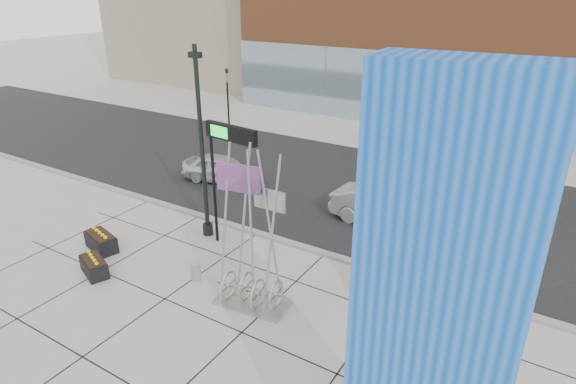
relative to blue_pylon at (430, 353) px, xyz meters
The scene contains 18 objects.
ground 8.64m from the blue_pylon, 151.06° to the left, with size 160.00×160.00×0.00m, color #9E9991.
street_asphalt 15.76m from the blue_pylon, 116.03° to the left, with size 80.00×12.00×0.02m, color black.
curb_edge 10.94m from the blue_pylon, 130.99° to the left, with size 80.00×0.30×0.12m, color gray.
tower_podium 31.26m from the blue_pylon, 100.50° to the left, with size 34.00×10.00×11.00m, color #96532B.
tower_glass_front 26.56m from the blue_pylon, 102.40° to the left, with size 34.00×0.60×5.00m, color #8CA5B2.
blue_pylon is the anchor object (origin of this frame).
lamp_post 12.35m from the blue_pylon, 147.02° to the left, with size 0.47×0.40×7.23m.
public_art_sculpture 7.83m from the blue_pylon, 147.48° to the left, with size 2.37×1.38×5.14m.
concrete_bollard 10.19m from the blue_pylon, 154.72° to the left, with size 0.32×0.32×0.62m, color gray.
overhead_street_sign 11.01m from the blue_pylon, 143.82° to the left, with size 2.23×0.44×4.73m.
round_planter_east 8.05m from the blue_pylon, 105.99° to the left, with size 1.13×1.13×2.82m.
round_planter_mid 7.94m from the blue_pylon, 108.87° to the left, with size 0.99×0.99×2.47m.
round_planter_west 7.25m from the blue_pylon, 115.48° to the left, with size 1.09×1.09×2.72m.
box_planter_north 13.92m from the blue_pylon, 163.93° to the left, with size 1.53×1.03×0.77m.
box_planter_south 12.57m from the blue_pylon, 167.98° to the left, with size 1.40×1.05×0.69m.
car_white_west 17.81m from the blue_pylon, 139.65° to the left, with size 1.59×3.95×1.35m, color silver.
car_silver_mid 12.40m from the blue_pylon, 112.34° to the left, with size 1.66×4.76×1.57m, color #9FA2A7.
traffic_signal 26.50m from the blue_pylon, 134.99° to the left, with size 0.15×0.18×4.10m.
Camera 1 is at (7.85, -9.58, 9.06)m, focal length 30.00 mm.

